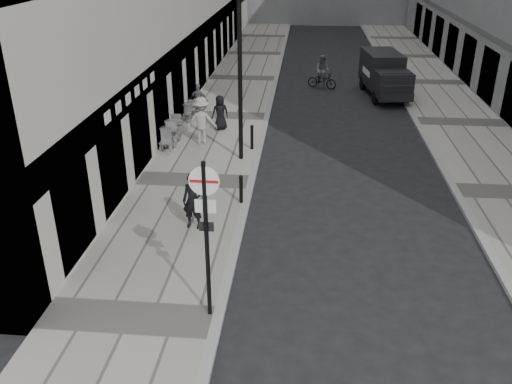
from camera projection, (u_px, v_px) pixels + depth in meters
The scene contains 15 objects.
sidewalk at pixel (225, 116), 26.05m from camera, with size 4.00×60.00×0.12m, color #9B978C.
far_sidewalk at pixel (460, 123), 25.14m from camera, with size 4.00×60.00×0.12m, color #9B978C.
walking_man at pixel (193, 201), 15.69m from camera, with size 0.62×0.41×1.70m, color black.
sign_post at pixel (206, 221), 11.35m from camera, with size 0.64×0.10×3.74m.
lamppost at pixel (240, 69), 19.51m from camera, with size 0.28×0.28×6.21m.
bollard_near at pixel (241, 190), 17.33m from camera, with size 0.12×0.12×0.89m, color black.
bollard_far at pixel (252, 138), 21.71m from camera, with size 0.13×0.13×0.94m, color black.
panel_van at pixel (384, 73), 29.11m from camera, with size 2.39×4.96×2.25m.
cyclist at pixel (322, 76), 30.78m from camera, with size 1.83×1.24×1.87m.
pedestrian_a at pixel (199, 100), 25.53m from camera, with size 0.91×0.38×1.56m, color slate.
pedestrian_b at pixel (202, 121), 22.08m from camera, with size 1.26×0.72×1.95m, color #A8A29B.
pedestrian_c at pixel (220, 113), 23.81m from camera, with size 0.75×0.49×1.53m, color black.
cafe_table_near at pixel (169, 136), 21.78m from camera, with size 0.77×1.75×1.00m.
cafe_table_mid at pixel (189, 110), 25.39m from camera, with size 0.62×1.40×0.80m.
cafe_table_far at pixel (174, 129), 22.53m from camera, with size 0.79×1.79×1.02m.
Camera 1 is at (1.76, -6.86, 7.93)m, focal length 38.00 mm.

